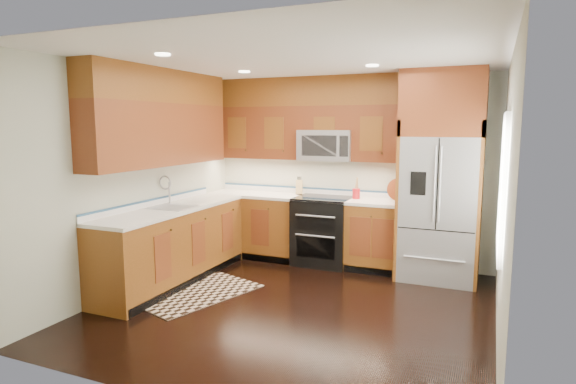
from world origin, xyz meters
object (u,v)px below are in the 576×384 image
at_px(rug, 197,293).
at_px(refrigerator, 441,177).
at_px(range, 323,231).
at_px(knife_block, 299,187).
at_px(utensil_crock, 356,191).

bearing_deg(rug, refrigerator, 52.02).
bearing_deg(rug, range, 79.17).
height_order(refrigerator, knife_block, refrigerator).
xyz_separation_m(refrigerator, utensil_crock, (-1.11, 0.13, -0.26)).
xyz_separation_m(rug, utensil_crock, (1.39, 1.82, 1.04)).
relative_size(range, knife_block, 3.68).
height_order(range, rug, range).
relative_size(range, refrigerator, 0.36).
bearing_deg(range, utensil_crock, 11.96).
relative_size(rug, utensil_crock, 4.76).
bearing_deg(knife_block, range, -24.05).
xyz_separation_m(range, knife_block, (-0.44, 0.20, 0.58)).
relative_size(rug, knife_block, 5.42).
bearing_deg(knife_block, rug, -104.87).
xyz_separation_m(range, rug, (-0.95, -1.72, -0.46)).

